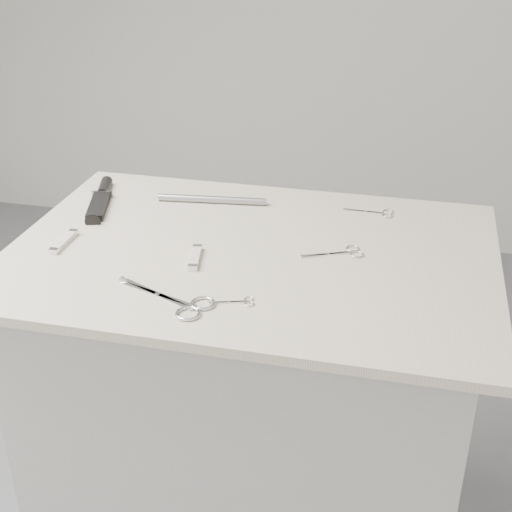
% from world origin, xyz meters
% --- Properties ---
extents(plinth, '(0.90, 0.60, 0.90)m').
position_xyz_m(plinth, '(0.00, 0.00, 0.45)').
color(plinth, '#B2B2AF').
rests_on(plinth, ground).
extents(display_board, '(1.00, 0.70, 0.02)m').
position_xyz_m(display_board, '(0.00, 0.00, 0.91)').
color(display_board, beige).
rests_on(display_board, plinth).
extents(large_shears, '(0.20, 0.12, 0.01)m').
position_xyz_m(large_shears, '(-0.07, -0.24, 0.92)').
color(large_shears, silver).
rests_on(large_shears, display_board).
extents(embroidery_scissors_a, '(0.13, 0.08, 0.00)m').
position_xyz_m(embroidery_scissors_a, '(0.19, 0.03, 0.92)').
color(embroidery_scissors_a, silver).
rests_on(embroidery_scissors_a, display_board).
extents(embroidery_scissors_b, '(0.11, 0.05, 0.00)m').
position_xyz_m(embroidery_scissors_b, '(0.24, 0.25, 0.92)').
color(embroidery_scissors_b, silver).
rests_on(embroidery_scissors_b, display_board).
extents(tiny_scissors, '(0.08, 0.04, 0.00)m').
position_xyz_m(tiny_scissors, '(0.03, -0.21, 0.92)').
color(tiny_scissors, silver).
rests_on(tiny_scissors, display_board).
extents(sheathed_knife, '(0.10, 0.23, 0.03)m').
position_xyz_m(sheathed_knife, '(-0.41, 0.17, 0.93)').
color(sheathed_knife, black).
rests_on(sheathed_knife, display_board).
extents(pocket_knife_a, '(0.02, 0.10, 0.01)m').
position_xyz_m(pocket_knife_a, '(-0.39, -0.06, 0.93)').
color(pocket_knife_a, beige).
rests_on(pocket_knife_a, display_board).
extents(pocket_knife_b, '(0.04, 0.10, 0.01)m').
position_xyz_m(pocket_knife_b, '(-0.10, -0.07, 0.93)').
color(pocket_knife_b, beige).
rests_on(pocket_knife_b, display_board).
extents(metal_rail, '(0.26, 0.05, 0.02)m').
position_xyz_m(metal_rail, '(-0.15, 0.22, 0.93)').
color(metal_rail, gray).
rests_on(metal_rail, display_board).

